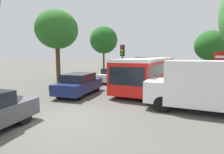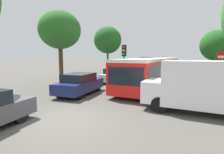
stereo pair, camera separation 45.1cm
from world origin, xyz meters
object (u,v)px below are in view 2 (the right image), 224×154
Objects in this scene: city_bus_rear at (154,61)px; tree_left_mid at (60,30)px; tree_left_far at (108,41)px; tree_right_mid at (216,45)px; articulated_bus at (156,69)px; queued_car_silver at (132,70)px; traffic_light at (124,56)px; no_entry_sign at (222,67)px; white_van at (207,85)px; queued_car_navy at (80,84)px; queued_car_white at (115,75)px.

tree_left_mid is at bearing 173.25° from city_bus_rear.
tree_left_far is at bearing 169.58° from city_bus_rear.
articulated_bus is at bearing -126.07° from tree_right_mid.
tree_right_mid is at bearing -76.75° from queued_car_silver.
traffic_light is at bearing -170.95° from queued_car_silver.
tree_right_mid reaches higher than traffic_light.
articulated_bus is 4.64× the size of traffic_light.
articulated_bus is at bearing -132.86° from no_entry_sign.
tree_right_mid is (1.26, 12.34, 1.93)m from no_entry_sign.
articulated_bus is 1.37× the size of city_bus_rear.
city_bus_rear is at bearing -166.84° from articulated_bus.
white_van is 16.48m from tree_right_mid.
tree_left_far is (-10.85, 13.40, 3.35)m from white_van.
city_bus_rear is 2.26× the size of white_van.
tree_left_mid reaches higher than tree_right_mid.
city_bus_rear is (-3.75, 20.47, 0.07)m from articulated_bus.
no_entry_sign is (8.47, -9.44, 1.15)m from queued_car_silver.
tree_left_mid is (-4.17, -24.25, 3.39)m from city_bus_rear.
city_bus_rear is 2.81× the size of queued_car_navy.
queued_car_silver is (-3.86, 5.16, -0.62)m from articulated_bus.
articulated_bus reaches higher than queued_car_white.
queued_car_silver is (-0.19, 6.35, 0.04)m from queued_car_white.
tree_left_mid is at bearing -93.53° from tree_left_far.
city_bus_rear is at bearing -73.37° from white_van.
queued_car_white is at bearing -141.68° from traffic_light.
queued_car_navy is 8.91m from no_entry_sign.
queued_car_white is at bearing -135.89° from tree_right_mid.
city_bus_rear is at bearing 127.77° from tree_right_mid.
queued_car_navy is at bearing -25.99° from traffic_light.
articulated_bus is 10.27m from tree_right_mid.
traffic_light is 6.39m from tree_left_mid.
tree_left_far is at bearing -168.45° from tree_right_mid.
white_van is at bearing -98.39° from tree_right_mid.
tree_left_far is 13.52m from tree_right_mid.
traffic_light is (1.88, -8.55, 1.77)m from queued_car_silver.
white_van is at bearing -137.12° from queued_car_white.
traffic_light is (1.81, 3.61, 1.79)m from queued_car_navy.
tree_left_far is 1.15× the size of tree_right_mid.
city_bus_rear is 29.42m from white_van.
articulated_bus is 3.11× the size of white_van.
white_van is 1.80× the size of no_entry_sign.
queued_car_navy is at bearing -37.95° from tree_left_mid.
articulated_bus is 3.93× the size of queued_car_white.
queued_car_white is 3.31m from traffic_light.
traffic_light reaches higher than no_entry_sign.
traffic_light is at bearing -124.42° from tree_right_mid.
queued_car_silver is 0.65× the size of tree_left_far.
tree_left_far is at bearing -123.25° from articulated_bus.
queued_car_white is 6.46m from tree_left_mid.
traffic_light is 0.52× the size of tree_left_far.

